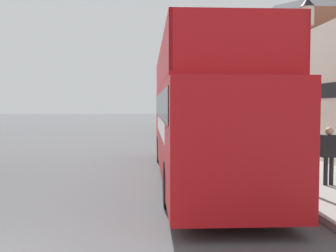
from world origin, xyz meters
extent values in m
plane|color=#4C4C4F|center=(0.00, 21.00, 0.00)|extent=(144.00, 144.00, 0.00)
cube|color=#999993|center=(7.61, 18.00, 0.07)|extent=(3.26, 108.00, 0.14)
cube|color=#935642|center=(12.24, 23.82, 3.19)|extent=(6.00, 25.53, 6.38)
pyramid|color=#2D2D33|center=(12.24, 23.82, 8.00)|extent=(6.00, 25.53, 3.24)
cube|color=red|center=(4.26, 6.82, 1.52)|extent=(2.56, 11.50, 2.48)
cube|color=white|center=(4.26, 6.24, 1.65)|extent=(2.52, 6.34, 0.45)
cube|color=black|center=(4.26, 6.82, 2.26)|extent=(2.58, 10.58, 0.70)
cube|color=red|center=(4.26, 6.82, 2.81)|extent=(2.55, 10.58, 0.10)
cube|color=red|center=(3.08, 6.83, 3.39)|extent=(0.19, 10.56, 1.05)
cube|color=red|center=(5.44, 6.80, 3.39)|extent=(0.19, 10.56, 1.05)
cube|color=red|center=(4.20, 1.57, 3.39)|extent=(2.43, 0.10, 1.05)
cube|color=red|center=(4.31, 11.29, 3.39)|extent=(2.45, 1.63, 1.05)
cylinder|color=black|center=(3.21, 10.38, 0.52)|extent=(0.29, 1.04, 1.03)
cylinder|color=black|center=(5.40, 10.36, 0.52)|extent=(0.29, 1.04, 1.03)
cylinder|color=black|center=(3.13, 3.50, 0.52)|extent=(0.29, 1.04, 1.03)
cylinder|color=black|center=(5.32, 3.48, 0.52)|extent=(0.29, 1.04, 1.03)
cube|color=silver|center=(4.90, 14.86, 0.59)|extent=(1.76, 3.99, 0.84)
cube|color=black|center=(4.90, 14.74, 1.25)|extent=(1.51, 1.93, 0.48)
cylinder|color=black|center=(4.11, 16.06, 0.32)|extent=(0.22, 0.65, 0.64)
cylinder|color=black|center=(5.63, 16.10, 0.32)|extent=(0.22, 0.65, 0.64)
cylinder|color=black|center=(4.17, 13.61, 0.32)|extent=(0.22, 0.65, 0.64)
cylinder|color=black|center=(5.69, 13.65, 0.32)|extent=(0.22, 0.65, 0.64)
cylinder|color=#232328|center=(7.38, 4.98, 0.51)|extent=(0.11, 0.11, 0.75)
cylinder|color=#232328|center=(7.54, 4.98, 0.51)|extent=(0.11, 0.11, 0.75)
cube|color=black|center=(7.46, 4.98, 1.18)|extent=(0.41, 0.22, 0.59)
sphere|color=tan|center=(7.46, 4.98, 1.58)|extent=(0.21, 0.21, 0.21)
cylinder|color=black|center=(6.48, 4.22, 2.16)|extent=(0.13, 0.13, 4.03)
cylinder|color=silver|center=(6.48, 4.22, 4.40)|extent=(0.32, 0.32, 0.45)
cone|color=black|center=(6.48, 4.22, 4.73)|extent=(0.35, 0.35, 0.22)
cylinder|color=black|center=(6.33, 12.72, 2.14)|extent=(0.13, 0.13, 4.00)
cylinder|color=silver|center=(6.33, 12.72, 4.36)|extent=(0.32, 0.32, 0.45)
cone|color=black|center=(6.33, 12.72, 4.70)|extent=(0.35, 0.35, 0.22)
camera|label=1|loc=(2.58, -5.10, 2.28)|focal=42.00mm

